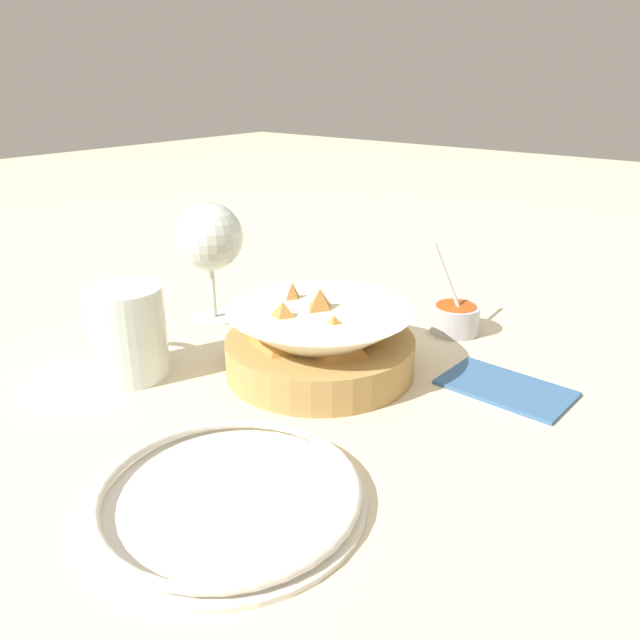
{
  "coord_description": "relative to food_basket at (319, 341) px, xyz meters",
  "views": [
    {
      "loc": [
        -0.35,
        0.45,
        0.3
      ],
      "look_at": [
        0.03,
        -0.02,
        0.06
      ],
      "focal_mm": 35.0,
      "sensor_mm": 36.0,
      "label": 1
    }
  ],
  "objects": [
    {
      "name": "wine_glass",
      "position": [
        0.21,
        -0.04,
        0.07
      ],
      "size": [
        0.09,
        0.09,
        0.15
      ],
      "color": "silver",
      "rests_on": "ground_plane"
    },
    {
      "name": "sauce_cup",
      "position": [
        -0.06,
        -0.19,
        -0.02
      ],
      "size": [
        0.07,
        0.06,
        0.11
      ],
      "color": "#B7B7BC",
      "rests_on": "ground_plane"
    },
    {
      "name": "food_basket",
      "position": [
        0.0,
        0.0,
        0.0
      ],
      "size": [
        0.2,
        0.2,
        0.09
      ],
      "color": "#B2894C",
      "rests_on": "ground_plane"
    },
    {
      "name": "side_plate",
      "position": [
        -0.09,
        0.21,
        -0.03
      ],
      "size": [
        0.21,
        0.21,
        0.01
      ],
      "color": "silver",
      "rests_on": "ground_plane"
    },
    {
      "name": "ground_plane",
      "position": [
        -0.03,
        0.02,
        -0.04
      ],
      "size": [
        4.0,
        4.0,
        0.0
      ],
      "primitive_type": "plane",
      "color": "beige"
    },
    {
      "name": "beer_mug",
      "position": [
        0.15,
        0.13,
        0.01
      ],
      "size": [
        0.12,
        0.08,
        0.1
      ],
      "color": "silver",
      "rests_on": "ground_plane"
    },
    {
      "name": "napkin",
      "position": [
        -0.18,
        -0.09,
        -0.03
      ],
      "size": [
        0.13,
        0.08,
        0.01
      ],
      "color": "#38608E",
      "rests_on": "ground_plane"
    }
  ]
}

